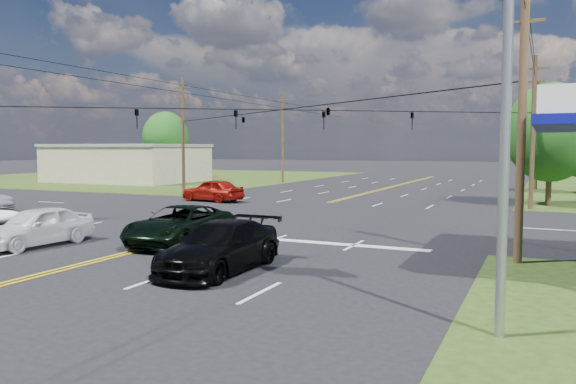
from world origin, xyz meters
The scene contains 17 objects.
ground centered at (0.00, 12.00, 0.00)m, with size 280.00×280.00×0.00m, color black.
grass_nw centered at (-35.00, 44.00, 0.00)m, with size 46.00×48.00×0.03m, color #263C13.
stop_bar centered at (5.00, 4.00, 0.00)m, with size 10.00×0.50×0.02m, color silver.
retail_nw centered at (-30.00, 34.00, 2.00)m, with size 16.00×11.00×4.00m, color tan.
pole_se centered at (13.00, 3.00, 4.92)m, with size 1.60×0.28×9.50m.
pole_nw centered at (-13.00, 21.00, 4.92)m, with size 1.60×0.28×9.50m.
pole_ne centered at (13.00, 21.00, 4.92)m, with size 1.60×0.28×9.50m.
pole_left_far centered at (-13.00, 40.00, 5.17)m, with size 1.60×0.28×10.00m.
pole_right_far centered at (13.00, 40.00, 5.17)m, with size 1.60×0.28×10.00m.
span_wire_signals centered at (0.00, 12.00, 6.00)m, with size 26.00×18.00×1.13m.
power_lines centered at (0.00, 10.00, 8.60)m, with size 26.04×100.00×0.64m.
tree_right_a centered at (14.00, 24.00, 4.87)m, with size 5.70×5.70×8.18m.
tree_far_l centered at (-32.00, 44.00, 5.19)m, with size 6.08×6.08×8.72m.
pickup_dkgreen centered at (0.50, 1.53, 0.76)m, with size 2.52×5.47×1.52m, color black.
suv_black centered at (4.59, -2.05, 0.76)m, with size 2.14×5.27×1.53m, color black.
pickup_white centered at (-4.32, -1.18, 0.77)m, with size 1.83×4.55×1.55m, color white.
sedan_red centered at (-8.02, 17.50, 0.80)m, with size 1.89×4.71×1.60m, color #9F130B.
Camera 1 is at (13.73, -16.91, 3.82)m, focal length 35.00 mm.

